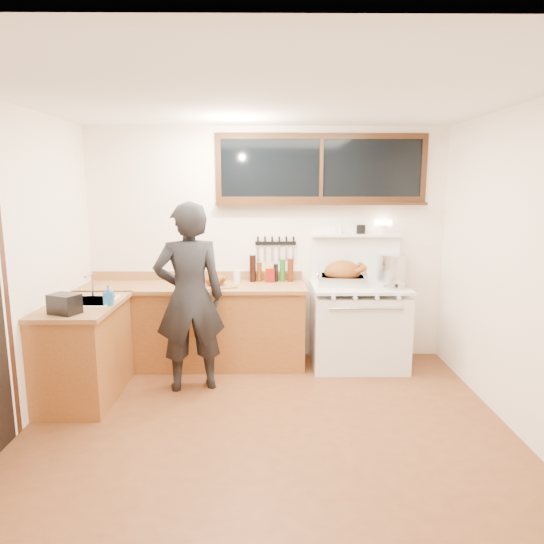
{
  "coord_description": "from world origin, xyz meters",
  "views": [
    {
      "loc": [
        0.0,
        -3.7,
        1.97
      ],
      "look_at": [
        0.05,
        0.85,
        1.15
      ],
      "focal_mm": 32.0,
      "sensor_mm": 36.0,
      "label": 1
    }
  ],
  "objects_px": {
    "cutting_board": "(215,282)",
    "roast_turkey": "(343,275)",
    "vintage_stove": "(358,324)",
    "man": "(190,297)"
  },
  "relations": [
    {
      "from": "cutting_board",
      "to": "roast_turkey",
      "type": "distance_m",
      "value": 1.38
    },
    {
      "from": "vintage_stove",
      "to": "roast_turkey",
      "type": "relative_size",
      "value": 2.86
    },
    {
      "from": "vintage_stove",
      "to": "man",
      "type": "relative_size",
      "value": 0.87
    },
    {
      "from": "man",
      "to": "cutting_board",
      "type": "xyz_separation_m",
      "value": [
        0.19,
        0.52,
        0.04
      ]
    },
    {
      "from": "vintage_stove",
      "to": "cutting_board",
      "type": "relative_size",
      "value": 3.26
    },
    {
      "from": "cutting_board",
      "to": "man",
      "type": "bearing_deg",
      "value": -110.44
    },
    {
      "from": "vintage_stove",
      "to": "roast_turkey",
      "type": "distance_m",
      "value": 0.57
    },
    {
      "from": "man",
      "to": "cutting_board",
      "type": "relative_size",
      "value": 3.76
    },
    {
      "from": "man",
      "to": "roast_turkey",
      "type": "distance_m",
      "value": 1.69
    },
    {
      "from": "man",
      "to": "roast_turkey",
      "type": "bearing_deg",
      "value": 22.43
    }
  ]
}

